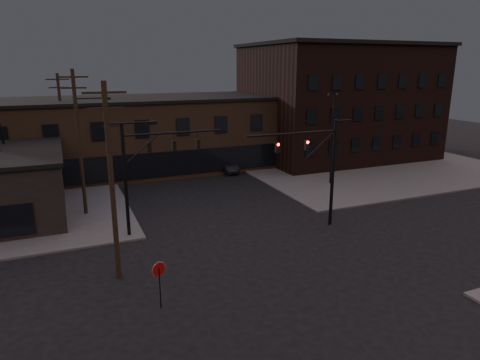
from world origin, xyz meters
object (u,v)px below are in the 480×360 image
at_px(parked_car_lot_a, 307,161).
at_px(traffic_signal_far, 143,166).
at_px(traffic_signal_near, 320,163).
at_px(parked_car_lot_b, 322,154).
at_px(stop_sign, 159,274).
at_px(car_crossing, 229,166).

bearing_deg(parked_car_lot_a, traffic_signal_far, 141.28).
height_order(traffic_signal_near, parked_car_lot_b, traffic_signal_near).
xyz_separation_m(stop_sign, parked_car_lot_b, (26.95, 26.44, -1.11)).
distance_m(traffic_signal_near, parked_car_lot_b, 24.51).
relative_size(traffic_signal_far, stop_sign, 3.23).
xyz_separation_m(traffic_signal_near, parked_car_lot_b, (13.59, 19.95, -4.20)).
bearing_deg(traffic_signal_far, stop_sign, -97.32).
bearing_deg(traffic_signal_far, car_crossing, 50.91).
bearing_deg(car_crossing, traffic_signal_far, -120.75).
height_order(traffic_signal_near, traffic_signal_far, same).
bearing_deg(parked_car_lot_b, traffic_signal_near, 133.23).
bearing_deg(traffic_signal_near, traffic_signal_far, 163.83).
bearing_deg(parked_car_lot_b, car_crossing, 83.50).
bearing_deg(parked_car_lot_a, traffic_signal_near, 170.26).
bearing_deg(traffic_signal_near, parked_car_lot_b, 55.73).
bearing_deg(car_crossing, stop_sign, -110.01).
bearing_deg(car_crossing, traffic_signal_near, -82.10).
bearing_deg(stop_sign, traffic_signal_far, 82.68).
bearing_deg(traffic_signal_far, parked_car_lot_a, 31.72).
height_order(traffic_signal_far, stop_sign, traffic_signal_far).
bearing_deg(car_crossing, parked_car_lot_a, -2.37).
height_order(traffic_signal_near, car_crossing, traffic_signal_near).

